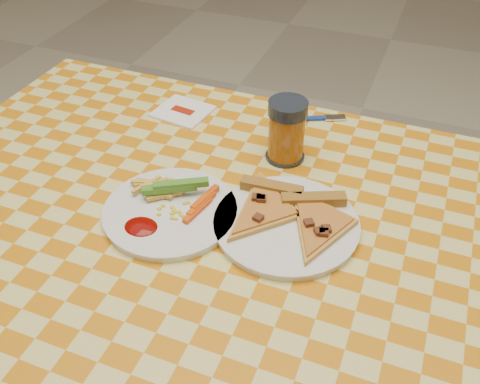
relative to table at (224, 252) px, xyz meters
name	(u,v)px	position (x,y,z in m)	size (l,w,h in m)	color
table	(224,252)	(0.00, 0.00, 0.00)	(1.28, 0.88, 0.76)	silver
plate_left	(170,212)	(-0.09, -0.02, 0.08)	(0.23, 0.23, 0.01)	white
plate_right	(286,225)	(0.11, 0.03, 0.08)	(0.25, 0.25, 0.01)	white
fries_veggies	(169,199)	(-0.10, 0.00, 0.10)	(0.18, 0.16, 0.04)	#FBC64F
pizza_slices	(291,213)	(0.11, 0.04, 0.09)	(0.28, 0.26, 0.02)	gold
drink_glass	(287,131)	(0.04, 0.22, 0.14)	(0.08, 0.08, 0.13)	black
napkin	(183,111)	(-0.23, 0.31, 0.08)	(0.13, 0.12, 0.01)	white
fork	(313,118)	(0.06, 0.38, 0.08)	(0.14, 0.08, 0.01)	navy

